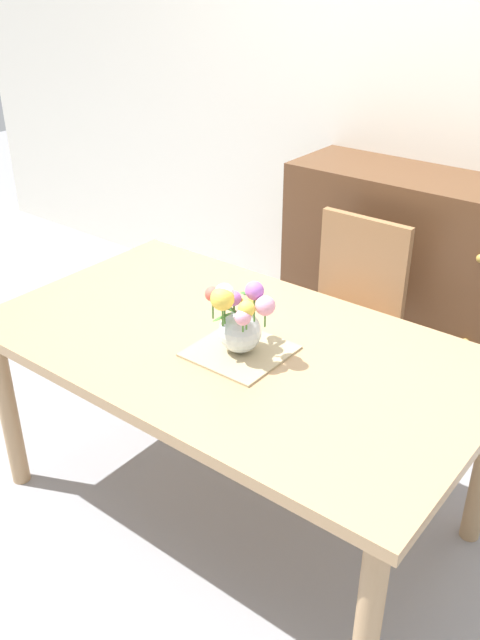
# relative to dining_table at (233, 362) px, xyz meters

# --- Properties ---
(ground_plane) EXTENTS (12.00, 12.00, 0.00)m
(ground_plane) POSITION_rel_dining_table_xyz_m (0.00, 0.00, -0.65)
(ground_plane) COLOR #939399
(back_wall) EXTENTS (7.00, 0.10, 2.80)m
(back_wall) POSITION_rel_dining_table_xyz_m (0.00, 1.60, 0.75)
(back_wall) COLOR silver
(back_wall) RESTS_ON ground_plane
(dining_table) EXTENTS (1.71, 0.99, 0.74)m
(dining_table) POSITION_rel_dining_table_xyz_m (0.00, 0.00, 0.00)
(dining_table) COLOR tan
(dining_table) RESTS_ON ground_plane
(chair_far) EXTENTS (0.42, 0.42, 0.90)m
(chair_far) POSITION_rel_dining_table_xyz_m (-0.03, 0.84, -0.14)
(chair_far) COLOR #9E7047
(chair_far) RESTS_ON ground_plane
(dresser) EXTENTS (1.40, 0.47, 1.00)m
(dresser) POSITION_rel_dining_table_xyz_m (0.12, 1.33, -0.15)
(dresser) COLOR brown
(dresser) RESTS_ON ground_plane
(placemat) EXTENTS (0.29, 0.29, 0.01)m
(placemat) POSITION_rel_dining_table_xyz_m (0.06, -0.04, 0.09)
(placemat) COLOR tan
(placemat) RESTS_ON dining_table
(flower_vase) EXTENTS (0.22, 0.23, 0.26)m
(flower_vase) POSITION_rel_dining_table_xyz_m (0.07, -0.05, 0.21)
(flower_vase) COLOR silver
(flower_vase) RESTS_ON placemat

